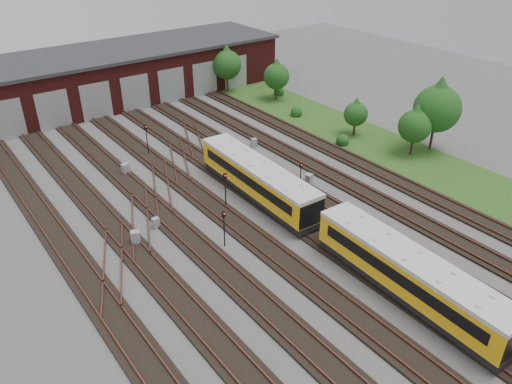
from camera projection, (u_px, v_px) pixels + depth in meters
ground at (298, 247)px, 37.23m from camera, size 120.00×120.00×0.00m
track_network at (291, 243)px, 37.50m from camera, size 30.40×70.00×0.33m
maintenance_shed at (93, 78)px, 63.44m from camera, size 51.00×12.50×6.35m
grass_verge at (370, 141)px, 54.07m from camera, size 8.00×55.00×0.05m
metro_train at (409, 274)px, 31.56m from camera, size 3.14×46.46×2.97m
signal_mast_0 at (224, 224)px, 36.41m from camera, size 0.24×0.23×3.03m
signal_mast_1 at (147, 136)px, 50.10m from camera, size 0.29×0.27×3.27m
signal_mast_2 at (225, 186)px, 41.04m from camera, size 0.28×0.27×3.29m
signal_mast_3 at (301, 174)px, 43.43m from camera, size 0.25×0.23×2.91m
relay_cabinet_0 at (156, 223)px, 39.27m from camera, size 0.61×0.54×0.89m
relay_cabinet_1 at (126, 169)px, 47.21m from camera, size 0.74×0.65×1.08m
relay_cabinet_2 at (136, 238)px, 37.30m from camera, size 0.84×0.78×1.13m
relay_cabinet_3 at (254, 143)px, 52.55m from camera, size 0.70×0.63×0.98m
relay_cabinet_4 at (309, 179)px, 45.42m from camera, size 0.75×0.69×1.04m
tree_0 at (227, 61)px, 66.88m from camera, size 3.90×3.90×6.47m
tree_1 at (277, 73)px, 64.10m from camera, size 3.34×3.34×5.53m
tree_2 at (438, 103)px, 49.79m from camera, size 4.75×4.75×7.88m
tree_3 at (356, 111)px, 54.22m from camera, size 2.63×2.63×4.36m
tree_4 at (416, 122)px, 49.46m from camera, size 3.32×3.32×5.50m
bush_0 at (343, 139)px, 53.01m from camera, size 1.38×1.38×1.38m
bush_1 at (297, 110)px, 60.37m from camera, size 1.44×1.44×1.44m
bush_2 at (279, 90)px, 67.14m from camera, size 1.44×1.44×1.44m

